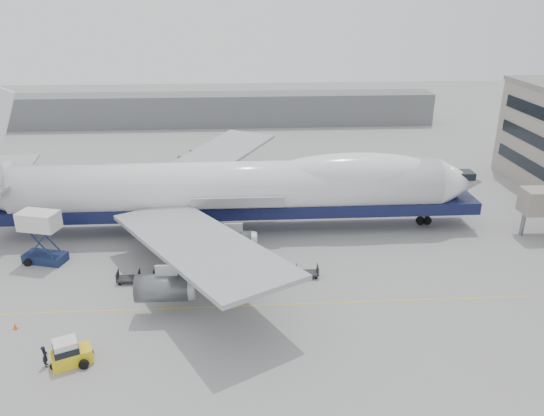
{
  "coord_description": "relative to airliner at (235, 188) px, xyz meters",
  "views": [
    {
      "loc": [
        1.43,
        -49.68,
        27.93
      ],
      "look_at": [
        4.89,
        6.0,
        5.24
      ],
      "focal_mm": 35.0,
      "sensor_mm": 36.0,
      "label": 1
    }
  ],
  "objects": [
    {
      "name": "airliner",
      "position": [
        0.0,
        0.0,
        0.0
      ],
      "size": [
        67.0,
        55.3,
        19.98
      ],
      "color": "white",
      "rests_on": "ground"
    },
    {
      "name": "dolly_5",
      "position": [
        7.58,
        -12.73,
        -5.09
      ],
      "size": [
        2.3,
        1.35,
        1.3
      ],
      "color": "#2D2D30",
      "rests_on": "ground"
    },
    {
      "name": "ground_worker",
      "position": [
        -15.22,
        -25.8,
        -4.68
      ],
      "size": [
        0.6,
        0.78,
        1.89
      ],
      "primitive_type": "imported",
      "rotation": [
        0.0,
        0.0,
        1.81
      ],
      "color": "black",
      "rests_on": "ground"
    },
    {
      "name": "dolly_2",
      "position": [
        -3.62,
        -12.73,
        -5.09
      ],
      "size": [
        2.3,
        1.35,
        1.3
      ],
      "color": "#2D2D30",
      "rests_on": "ground"
    },
    {
      "name": "apron_line",
      "position": [
        -0.64,
        -18.0,
        -5.62
      ],
      "size": [
        60.0,
        0.15,
        0.01
      ],
      "primitive_type": "cube",
      "color": "gold",
      "rests_on": "ground"
    },
    {
      "name": "dolly_4",
      "position": [
        3.84,
        -12.73,
        -5.09
      ],
      "size": [
        2.3,
        1.35,
        1.3
      ],
      "color": "#2D2D30",
      "rests_on": "ground"
    },
    {
      "name": "dolly_3",
      "position": [
        0.11,
        -12.73,
        -5.09
      ],
      "size": [
        2.3,
        1.35,
        1.3
      ],
      "color": "#2D2D30",
      "rests_on": "ground"
    },
    {
      "name": "catering_truck",
      "position": [
        -21.25,
        -7.48,
        -2.2
      ],
      "size": [
        4.99,
        4.01,
        6.0
      ],
      "rotation": [
        0.0,
        0.0,
        -0.28
      ],
      "color": "#18254A",
      "rests_on": "ground"
    },
    {
      "name": "traffic_cone",
      "position": [
        -19.72,
        -20.47,
        -5.36
      ],
      "size": [
        0.39,
        0.39,
        0.57
      ],
      "rotation": [
        0.0,
        0.0,
        0.09
      ],
      "color": "#EA5A0C",
      "rests_on": "ground"
    },
    {
      "name": "ground",
      "position": [
        -0.64,
        -12.0,
        -5.62
      ],
      "size": [
        260.0,
        260.0,
        0.0
      ],
      "primitive_type": "plane",
      "color": "gray",
      "rests_on": "ground"
    },
    {
      "name": "hangar",
      "position": [
        -10.64,
        58.0,
        -2.12
      ],
      "size": [
        110.0,
        8.0,
        7.0
      ],
      "primitive_type": "cube",
      "color": "slate",
      "rests_on": "ground"
    },
    {
      "name": "baggage_tug",
      "position": [
        -13.35,
        -25.66,
        -4.61
      ],
      "size": [
        3.53,
        2.79,
        2.28
      ],
      "rotation": [
        0.0,
        0.0,
        0.42
      ],
      "color": "yellow",
      "rests_on": "ground"
    },
    {
      "name": "dolly_0",
      "position": [
        -11.09,
        -12.73,
        -5.09
      ],
      "size": [
        2.3,
        1.35,
        1.3
      ],
      "color": "#2D2D30",
      "rests_on": "ground"
    },
    {
      "name": "dolly_1",
      "position": [
        -7.36,
        -12.73,
        -5.09
      ],
      "size": [
        2.3,
        1.35,
        1.3
      ],
      "color": "#2D2D30",
      "rests_on": "ground"
    }
  ]
}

